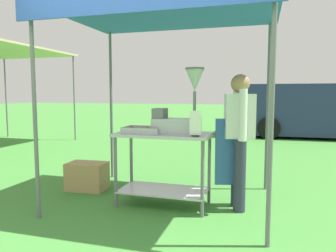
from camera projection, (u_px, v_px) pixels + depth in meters
name	position (u px, v px, depth m)	size (l,w,h in m)	color
ground_plane	(216.00, 144.00, 8.92)	(70.00, 70.00, 0.00)	#3D7F33
stall_canopy	(166.00, 17.00, 3.85)	(2.65, 2.05, 2.41)	slate
donut_cart	(163.00, 155.00, 3.92)	(1.16, 0.58, 0.91)	#B7B7BC
donut_tray	(143.00, 131.00, 3.93)	(0.47, 0.33, 0.07)	#B7B7BC
donut_fryer	(180.00, 112.00, 3.82)	(0.61, 0.28, 0.78)	#B7B7BC
menu_sign	(195.00, 125.00, 3.55)	(0.13, 0.05, 0.29)	black
vendor	(239.00, 134.00, 3.79)	(0.47, 0.54, 1.61)	#2D3347
supply_crate	(87.00, 176.00, 4.62)	(0.57, 0.39, 0.39)	tan
van_navy	(327.00, 110.00, 10.21)	(5.79, 2.18, 1.69)	navy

